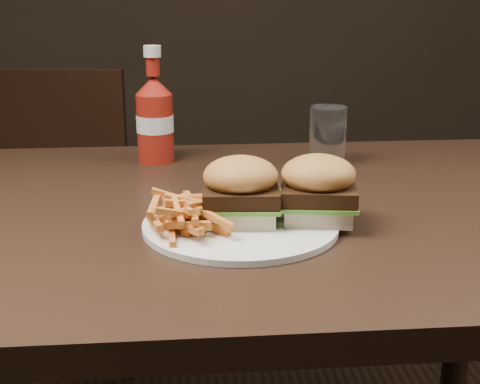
{
  "coord_description": "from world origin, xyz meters",
  "views": [
    {
      "loc": [
        -0.08,
        -0.97,
        1.08
      ],
      "look_at": [
        -0.0,
        -0.09,
        0.8
      ],
      "focal_mm": 50.0,
      "sensor_mm": 36.0,
      "label": 1
    }
  ],
  "objects": [
    {
      "name": "sandwich_half_b",
      "position": [
        0.11,
        -0.1,
        0.77
      ],
      "size": [
        0.1,
        0.1,
        0.02
      ],
      "primitive_type": "cube",
      "rotation": [
        0.0,
        0.0,
        -0.15
      ],
      "color": "beige",
      "rests_on": "plate"
    },
    {
      "name": "fries_pile",
      "position": [
        -0.07,
        -0.11,
        0.78
      ],
      "size": [
        0.12,
        0.12,
        0.05
      ],
      "primitive_type": null,
      "rotation": [
        0.0,
        0.0,
        0.04
      ],
      "color": "#C48728",
      "rests_on": "plate"
    },
    {
      "name": "plate",
      "position": [
        -0.0,
        -0.1,
        0.76
      ],
      "size": [
        0.27,
        0.27,
        0.01
      ],
      "primitive_type": "cylinder",
      "color": "white",
      "rests_on": "dining_table"
    },
    {
      "name": "chair_far",
      "position": [
        -0.39,
        0.9,
        0.43
      ],
      "size": [
        0.46,
        0.46,
        0.04
      ],
      "primitive_type": "cube",
      "rotation": [
        0.0,
        0.0,
        3.01
      ],
      "color": "black",
      "rests_on": "ground"
    },
    {
      "name": "sandwich_half_a",
      "position": [
        -0.0,
        -0.1,
        0.77
      ],
      "size": [
        0.1,
        0.09,
        0.02
      ],
      "primitive_type": "cube",
      "rotation": [
        0.0,
        0.0,
        -0.06
      ],
      "color": "beige",
      "rests_on": "plate"
    },
    {
      "name": "ketchup_bottle",
      "position": [
        -0.13,
        0.27,
        0.81
      ],
      "size": [
        0.08,
        0.08,
        0.14
      ],
      "primitive_type": "cylinder",
      "rotation": [
        0.0,
        0.0,
        0.28
      ],
      "color": "maroon",
      "rests_on": "dining_table"
    },
    {
      "name": "tumbler",
      "position": [
        0.19,
        0.22,
        0.81
      ],
      "size": [
        0.08,
        0.08,
        0.11
      ],
      "primitive_type": "cylinder",
      "rotation": [
        0.0,
        0.0,
        -0.25
      ],
      "color": "white",
      "rests_on": "dining_table"
    },
    {
      "name": "dining_table",
      "position": [
        0.0,
        0.0,
        0.73
      ],
      "size": [
        1.2,
        0.8,
        0.04
      ],
      "primitive_type": "cube",
      "color": "black",
      "rests_on": "ground"
    }
  ]
}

